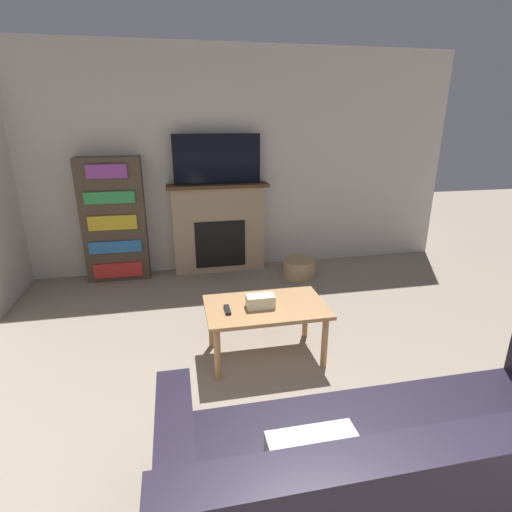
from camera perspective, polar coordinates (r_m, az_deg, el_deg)
The scene contains 9 objects.
wall_back at distance 5.10m, azimuth -4.14°, elevation 13.12°, with size 5.86×0.06×2.70m.
fireplace at distance 5.09m, azimuth -5.31°, elevation 4.05°, with size 1.24×0.28×1.12m.
tv at distance 4.92m, azimuth -5.59°, elevation 13.59°, with size 1.05×0.03×0.59m.
couch at distance 2.21m, azimuth 20.98°, elevation -28.28°, with size 2.21×0.96×0.91m.
coffee_table at distance 3.24m, azimuth 1.39°, elevation -8.03°, with size 0.96×0.60×0.46m.
tissue_box at distance 3.16m, azimuth 0.64°, elevation -6.49°, with size 0.22×0.12×0.10m.
remote_control at distance 3.13m, azimuth -4.11°, elevation -7.66°, with size 0.04×0.15×0.02m.
bookshelf at distance 5.05m, azimuth -19.61°, elevation 4.86°, with size 0.72×0.29×1.47m.
storage_basket at distance 4.99m, azimuth 6.14°, elevation -1.77°, with size 0.40×0.40×0.22m.
Camera 1 is at (-0.67, -0.47, 1.88)m, focal length 28.00 mm.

